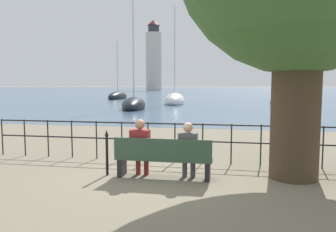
{
  "coord_description": "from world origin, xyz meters",
  "views": [
    {
      "loc": [
        1.38,
        -6.93,
        2.04
      ],
      "look_at": [
        0.0,
        0.5,
        1.32
      ],
      "focal_mm": 35.0,
      "sensor_mm": 36.0,
      "label": 1
    }
  ],
  "objects": [
    {
      "name": "sailboat_2",
      "position": [
        -6.67,
        20.21,
        0.33
      ],
      "size": [
        3.05,
        6.36,
        9.54
      ],
      "rotation": [
        0.0,
        0.0,
        0.19
      ],
      "color": "black",
      "rests_on": "ground_plane"
    },
    {
      "name": "harbor_lighthouse",
      "position": [
        -25.76,
        110.47,
        11.85
      ],
      "size": [
        5.68,
        5.68,
        25.49
      ],
      "color": "beige",
      "rests_on": "ground_plane"
    },
    {
      "name": "sailboat_3",
      "position": [
        6.72,
        26.0,
        0.38
      ],
      "size": [
        4.36,
        5.81,
        9.67
      ],
      "rotation": [
        0.0,
        0.0,
        -0.4
      ],
      "color": "navy",
      "rests_on": "ground_plane"
    },
    {
      "name": "seated_person_right",
      "position": [
        0.53,
        0.01,
        0.68
      ],
      "size": [
        0.41,
        0.35,
        1.24
      ],
      "color": "#4C4C51",
      "rests_on": "ground_plane"
    },
    {
      "name": "seated_person_left",
      "position": [
        -0.53,
        0.01,
        0.71
      ],
      "size": [
        0.42,
        0.35,
        1.29
      ],
      "color": "maroon",
      "rests_on": "ground_plane"
    },
    {
      "name": "harbor_water",
      "position": [
        0.0,
        158.36,
        0.0
      ],
      "size": [
        600.0,
        300.0,
        0.01
      ],
      "color": "#47607A",
      "rests_on": "ground_plane"
    },
    {
      "name": "sailboat_1",
      "position": [
        -4.34,
        27.66,
        0.39
      ],
      "size": [
        2.7,
        5.99,
        10.69
      ],
      "rotation": [
        0.0,
        0.0,
        0.1
      ],
      "color": "white",
      "rests_on": "ground_plane"
    },
    {
      "name": "park_bench",
      "position": [
        0.0,
        -0.07,
        0.44
      ],
      "size": [
        2.13,
        0.45,
        0.9
      ],
      "color": "#334C38",
      "rests_on": "ground_plane"
    },
    {
      "name": "ground_plane",
      "position": [
        0.0,
        0.0,
        0.0
      ],
      "size": [
        1000.0,
        1000.0,
        0.0
      ],
      "primitive_type": "plane",
      "color": "#7A705B"
    },
    {
      "name": "sailboat_0",
      "position": [
        -14.79,
        39.32,
        0.34
      ],
      "size": [
        1.96,
        6.26,
        8.89
      ],
      "rotation": [
        0.0,
        0.0,
        0.0
      ],
      "color": "black",
      "rests_on": "ground_plane"
    },
    {
      "name": "promenade_railing",
      "position": [
        -0.0,
        1.49,
        0.69
      ],
      "size": [
        10.29,
        0.04,
        1.05
      ],
      "color": "black",
      "rests_on": "ground_plane"
    },
    {
      "name": "closed_umbrella",
      "position": [
        -1.3,
        -0.04,
        0.57
      ],
      "size": [
        0.09,
        0.09,
        1.03
      ],
      "color": "black",
      "rests_on": "ground_plane"
    }
  ]
}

